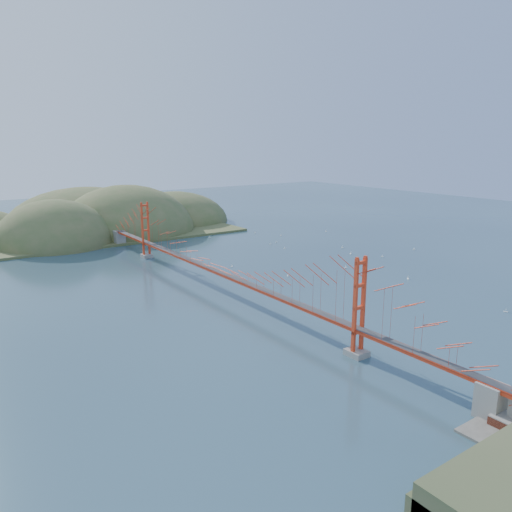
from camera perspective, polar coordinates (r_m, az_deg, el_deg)
ground at (r=81.45m, az=-4.04°, el=-4.13°), size 320.00×320.00×0.00m
bridge at (r=79.81m, az=-4.19°, el=0.71°), size 2.20×94.40×12.00m
fort at (r=50.39m, az=27.19°, el=-16.19°), size 3.70×2.30×1.75m
far_headlands at (r=143.73m, az=-17.57°, el=2.85°), size 84.00×58.00×25.00m
sailboat_17 at (r=135.64m, az=8.01°, el=2.82°), size 0.62×0.59×0.69m
sailboat_0 at (r=90.70m, az=3.65°, el=-2.23°), size 0.51×0.51×0.56m
sailboat_9 at (r=115.98m, az=9.87°, el=1.01°), size 0.50×0.60×0.69m
sailboat_11 at (r=117.68m, az=17.60°, el=0.75°), size 0.64×0.64×0.67m
sailboat_2 at (r=97.72m, az=10.22°, el=-1.29°), size 0.57×0.53×0.64m
sailboat_3 at (r=97.10m, az=-2.79°, el=-1.18°), size 0.58×0.58×0.64m
sailboat_15 at (r=132.42m, az=-0.11°, el=2.70°), size 0.47×0.56×0.64m
sailboat_12 at (r=127.17m, az=-5.33°, el=2.20°), size 0.56×0.56×0.60m
sailboat_4 at (r=109.92m, az=10.79°, el=0.30°), size 0.62×0.63×0.71m
sailboat_7 at (r=113.58m, az=3.31°, el=0.92°), size 0.53×0.51×0.59m
sailboat_6 at (r=80.47m, az=26.64°, el=-5.65°), size 0.62×0.62×0.67m
sailboat_16 at (r=118.09m, az=1.64°, el=1.41°), size 0.58×0.58×0.61m
sailboat_5 at (r=108.73m, az=14.23°, el=-0.02°), size 0.52×0.57×0.64m
sailboat_8 at (r=120.29m, az=2.34°, el=1.62°), size 0.48×0.40×0.55m
sailboat_14 at (r=92.66m, az=16.99°, el=-2.45°), size 0.67×0.67×0.73m
sailboat_extra_1 at (r=128.72m, az=2.88°, el=2.38°), size 0.52×0.42×0.61m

